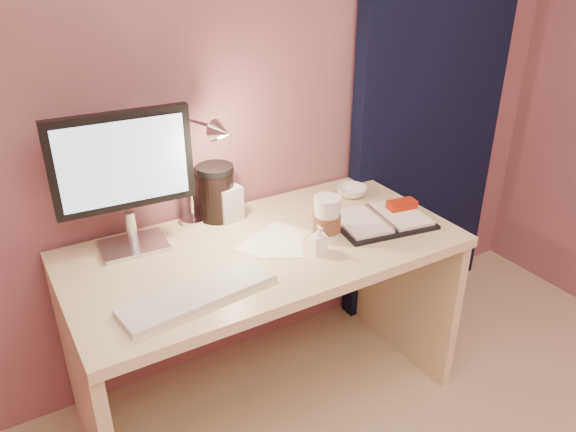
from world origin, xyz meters
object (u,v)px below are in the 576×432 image
desk_lamp (188,166)px  desk (257,288)px  lotion_bottle (319,240)px  product_box (229,203)px  monitor (123,170)px  coffee_cup (327,219)px  planner (382,218)px  bowl (351,191)px  dark_jar (216,195)px  keyboard (199,294)px

desk_lamp → desk: bearing=-53.6°
lotion_bottle → product_box: product_box is taller
monitor → product_box: bearing=7.3°
coffee_cup → product_box: coffee_cup is taller
planner → coffee_cup: (-0.26, 0.00, 0.06)m
monitor → bowl: bearing=0.9°
coffee_cup → lotion_bottle: 0.11m
monitor → coffee_cup: size_ratio=3.03×
dark_jar → product_box: 0.06m
coffee_cup → desk_lamp: 0.52m
coffee_cup → dark_jar: size_ratio=0.84×
desk → desk_lamp: desk_lamp is taller
keyboard → bowl: (0.84, 0.36, 0.01)m
monitor → planner: monitor is taller
dark_jar → monitor: bearing=-169.7°
planner → lotion_bottle: lotion_bottle is taller
product_box → bowl: bearing=-14.3°
desk → dark_jar: size_ratio=7.21×
desk → product_box: bearing=97.0°
desk → keyboard: keyboard is taller
desk_lamp → coffee_cup: bearing=-53.8°
product_box → lotion_bottle: bearing=-75.3°
desk_lamp → monitor: bearing=153.6°
desk → planner: 0.55m
planner → product_box: 0.59m
dark_jar → desk: bearing=-75.1°
keyboard → dark_jar: size_ratio=2.52×
coffee_cup → dark_jar: bearing=127.9°
monitor → product_box: size_ratio=3.61×
bowl → lotion_bottle: (-0.38, -0.32, 0.03)m
lotion_bottle → dark_jar: 0.47m
desk → keyboard: bearing=-142.3°
planner → product_box: (-0.50, 0.32, 0.05)m
planner → bowl: size_ratio=3.01×
planner → coffee_cup: size_ratio=2.44×
desk → monitor: size_ratio=2.83×
keyboard → bowl: 0.91m
bowl → desk_lamp: desk_lamp is taller
desk → bowl: size_ratio=10.57×
desk_lamp → keyboard: bearing=-130.9°
bowl → product_box: bearing=173.1°
bowl → lotion_bottle: lotion_bottle is taller
coffee_cup → product_box: (-0.24, 0.31, -0.01)m
lotion_bottle → keyboard: bearing=-175.7°
keyboard → dark_jar: bearing=52.5°
lotion_bottle → dark_jar: (-0.19, 0.42, 0.05)m
lotion_bottle → product_box: bearing=112.0°
lotion_bottle → dark_jar: size_ratio=0.54×
planner → bowl: bearing=90.5°
dark_jar → lotion_bottle: bearing=-65.7°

